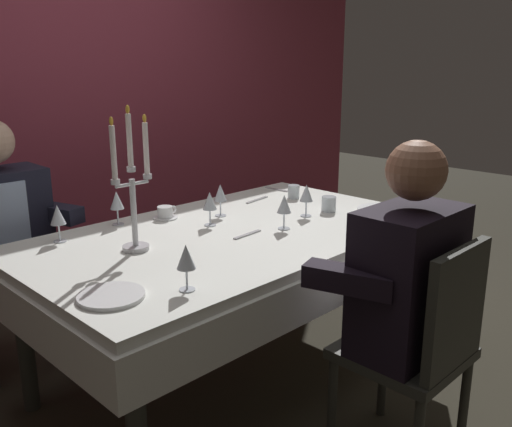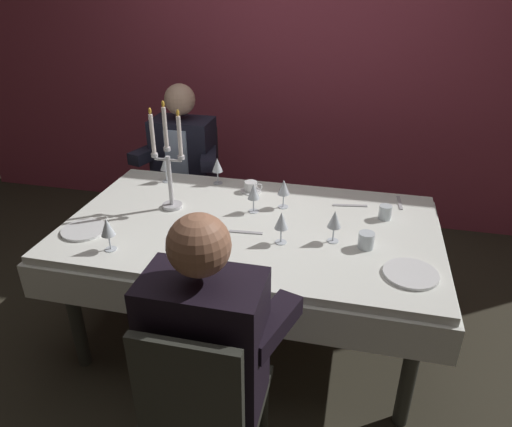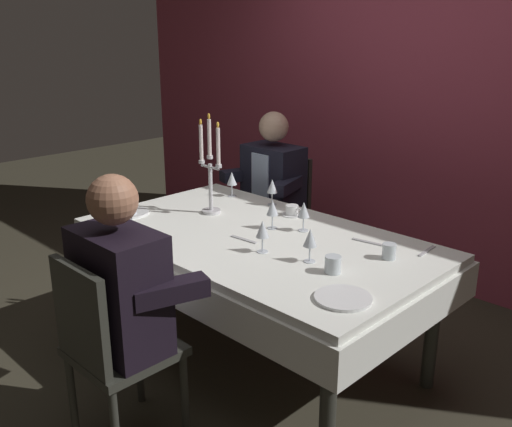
{
  "view_description": "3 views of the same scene",
  "coord_description": "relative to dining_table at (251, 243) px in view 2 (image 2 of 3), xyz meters",
  "views": [
    {
      "loc": [
        -1.66,
        -1.8,
        1.5
      ],
      "look_at": [
        0.11,
        -0.04,
        0.81
      ],
      "focal_mm": 38.96,
      "sensor_mm": 36.0,
      "label": 1
    },
    {
      "loc": [
        0.51,
        -2.07,
        1.91
      ],
      "look_at": [
        0.03,
        -0.0,
        0.8
      ],
      "focal_mm": 32.96,
      "sensor_mm": 36.0,
      "label": 2
    },
    {
      "loc": [
        2.01,
        -2.04,
        1.79
      ],
      "look_at": [
        0.0,
        -0.01,
        0.86
      ],
      "focal_mm": 40.11,
      "sensor_mm": 36.0,
      "label": 3
    }
  ],
  "objects": [
    {
      "name": "ground_plane",
      "position": [
        0.0,
        0.0,
        -0.62
      ],
      "size": [
        12.0,
        12.0,
        0.0
      ],
      "primitive_type": "plane",
      "color": "#322E22"
    },
    {
      "name": "back_wall",
      "position": [
        0.0,
        1.66,
        0.73
      ],
      "size": [
        6.0,
        0.12,
        2.7
      ],
      "primitive_type": "cube",
      "color": "#97374A",
      "rests_on": "ground_plane"
    },
    {
      "name": "dining_table",
      "position": [
        0.0,
        0.0,
        0.0
      ],
      "size": [
        1.94,
        1.14,
        0.74
      ],
      "color": "white",
      "rests_on": "ground_plane"
    },
    {
      "name": "candelabra",
      "position": [
        -0.47,
        0.08,
        0.36
      ],
      "size": [
        0.19,
        0.11,
        0.59
      ],
      "color": "silver",
      "rests_on": "dining_table"
    },
    {
      "name": "dinner_plate_0",
      "position": [
        -0.8,
        -0.27,
        0.13
      ],
      "size": [
        0.22,
        0.22,
        0.01
      ],
      "primitive_type": "cylinder",
      "color": "white",
      "rests_on": "dining_table"
    },
    {
      "name": "dinner_plate_1",
      "position": [
        0.78,
        -0.29,
        0.13
      ],
      "size": [
        0.24,
        0.24,
        0.01
      ],
      "primitive_type": "cylinder",
      "color": "white",
      "rests_on": "dining_table"
    },
    {
      "name": "wine_glass_0",
      "position": [
        -0.32,
        0.46,
        0.23
      ],
      "size": [
        0.07,
        0.07,
        0.16
      ],
      "color": "silver",
      "rests_on": "dining_table"
    },
    {
      "name": "wine_glass_1",
      "position": [
        0.43,
        -0.08,
        0.23
      ],
      "size": [
        0.07,
        0.07,
        0.16
      ],
      "color": "silver",
      "rests_on": "dining_table"
    },
    {
      "name": "wine_glass_2",
      "position": [
        -0.58,
        -0.4,
        0.23
      ],
      "size": [
        0.07,
        0.07,
        0.16
      ],
      "color": "silver",
      "rests_on": "dining_table"
    },
    {
      "name": "wine_glass_3",
      "position": [
        0.13,
        0.23,
        0.23
      ],
      "size": [
        0.07,
        0.07,
        0.16
      ],
      "color": "silver",
      "rests_on": "dining_table"
    },
    {
      "name": "wine_glass_4",
      "position": [
        -0.02,
        0.14,
        0.24
      ],
      "size": [
        0.07,
        0.07,
        0.16
      ],
      "color": "silver",
      "rests_on": "dining_table"
    },
    {
      "name": "wine_glass_5",
      "position": [
        -0.64,
        0.41,
        0.23
      ],
      "size": [
        0.07,
        0.07,
        0.16
      ],
      "color": "silver",
      "rests_on": "dining_table"
    },
    {
      "name": "wine_glass_6",
      "position": [
        0.19,
        -0.15,
        0.24
      ],
      "size": [
        0.07,
        0.07,
        0.16
      ],
      "color": "silver",
      "rests_on": "dining_table"
    },
    {
      "name": "water_tumbler_0",
      "position": [
        0.68,
        0.21,
        0.16
      ],
      "size": [
        0.07,
        0.07,
        0.08
      ],
      "primitive_type": "cylinder",
      "color": "silver",
      "rests_on": "dining_table"
    },
    {
      "name": "water_tumbler_1",
      "position": [
        0.59,
        -0.11,
        0.16
      ],
      "size": [
        0.08,
        0.08,
        0.08
      ],
      "primitive_type": "cylinder",
      "color": "silver",
      "rests_on": "dining_table"
    },
    {
      "name": "coffee_cup_0",
      "position": [
        -0.09,
        0.39,
        0.15
      ],
      "size": [
        0.13,
        0.12,
        0.06
      ],
      "color": "white",
      "rests_on": "dining_table"
    },
    {
      "name": "fork_0",
      "position": [
        0.0,
        -0.1,
        0.12
      ],
      "size": [
        0.17,
        0.03,
        0.01
      ],
      "primitive_type": "cube",
      "rotation": [
        0.0,
        0.0,
        0.08
      ],
      "color": "#B7B7BC",
      "rests_on": "dining_table"
    },
    {
      "name": "knife_1",
      "position": [
        0.49,
        0.32,
        0.12
      ],
      "size": [
        0.19,
        0.05,
        0.01
      ],
      "primitive_type": "cube",
      "rotation": [
        0.0,
        0.0,
        0.16
      ],
      "color": "#B7B7BC",
      "rests_on": "dining_table"
    },
    {
      "name": "fork_2",
      "position": [
        0.76,
        0.42,
        0.12
      ],
      "size": [
        0.03,
        0.17,
        0.01
      ],
      "primitive_type": "cube",
      "rotation": [
        0.0,
        0.0,
        1.65
      ],
      "color": "#B7B7BC",
      "rests_on": "dining_table"
    },
    {
      "name": "seated_diner_0",
      "position": [
        -0.7,
        0.89,
        0.11
      ],
      "size": [
        0.63,
        0.48,
        1.24
      ],
      "color": "#2F2F29",
      "rests_on": "ground_plane"
    },
    {
      "name": "seated_diner_1",
      "position": [
        0.05,
        -0.89,
        0.11
      ],
      "size": [
        0.63,
        0.48,
        1.24
      ],
      "color": "#2F2F29",
      "rests_on": "ground_plane"
    }
  ]
}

